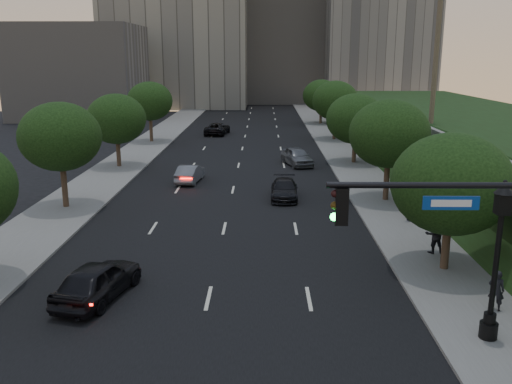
{
  "coord_description": "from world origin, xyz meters",
  "views": [
    {
      "loc": [
        2.16,
        -14.84,
        9.38
      ],
      "look_at": [
        1.86,
        8.14,
        3.6
      ],
      "focal_mm": 38.0,
      "sensor_mm": 36.0,
      "label": 1
    }
  ],
  "objects_px": {
    "sedan_far_left": "(217,129)",
    "street_lamp": "(495,269)",
    "traffic_signal_mast": "(491,285)",
    "pedestrian_c": "(413,205)",
    "sedan_far_right": "(297,156)",
    "pedestrian_a": "(496,290)",
    "pedestrian_b": "(434,234)",
    "sedan_mid_left": "(190,173)",
    "sedan_near_right": "(284,189)",
    "sedan_near_left": "(98,280)"
  },
  "relations": [
    {
      "from": "traffic_signal_mast",
      "to": "sedan_far_right",
      "type": "relative_size",
      "value": 1.51
    },
    {
      "from": "sedan_mid_left",
      "to": "pedestrian_b",
      "type": "relative_size",
      "value": 2.2
    },
    {
      "from": "sedan_near_left",
      "to": "sedan_far_left",
      "type": "distance_m",
      "value": 46.48
    },
    {
      "from": "sedan_far_right",
      "to": "street_lamp",
      "type": "bearing_deg",
      "value": -97.53
    },
    {
      "from": "sedan_far_right",
      "to": "pedestrian_c",
      "type": "relative_size",
      "value": 2.45
    },
    {
      "from": "sedan_near_left",
      "to": "sedan_mid_left",
      "type": "height_order",
      "value": "sedan_near_left"
    },
    {
      "from": "street_lamp",
      "to": "pedestrian_a",
      "type": "relative_size",
      "value": 3.57
    },
    {
      "from": "pedestrian_b",
      "to": "pedestrian_c",
      "type": "bearing_deg",
      "value": -99.93
    },
    {
      "from": "sedan_far_right",
      "to": "sedan_near_left",
      "type": "bearing_deg",
      "value": -125.38
    },
    {
      "from": "sedan_near_left",
      "to": "sedan_far_left",
      "type": "height_order",
      "value": "sedan_near_left"
    },
    {
      "from": "traffic_signal_mast",
      "to": "sedan_far_left",
      "type": "distance_m",
      "value": 54.59
    },
    {
      "from": "sedan_far_left",
      "to": "sedan_near_right",
      "type": "relative_size",
      "value": 1.2
    },
    {
      "from": "traffic_signal_mast",
      "to": "sedan_far_left",
      "type": "height_order",
      "value": "traffic_signal_mast"
    },
    {
      "from": "street_lamp",
      "to": "sedan_mid_left",
      "type": "height_order",
      "value": "street_lamp"
    },
    {
      "from": "traffic_signal_mast",
      "to": "sedan_near_right",
      "type": "bearing_deg",
      "value": 101.1
    },
    {
      "from": "street_lamp",
      "to": "sedan_near_left",
      "type": "xyz_separation_m",
      "value": [
        -14.13,
        3.17,
        -1.85
      ]
    },
    {
      "from": "sedan_far_left",
      "to": "sedan_mid_left",
      "type": "bearing_deg",
      "value": 97.49
    },
    {
      "from": "sedan_far_left",
      "to": "street_lamp",
      "type": "bearing_deg",
      "value": 112.33
    },
    {
      "from": "pedestrian_b",
      "to": "pedestrian_c",
      "type": "xyz_separation_m",
      "value": [
        0.35,
        5.21,
        0.01
      ]
    },
    {
      "from": "sedan_far_left",
      "to": "pedestrian_c",
      "type": "relative_size",
      "value": 2.79
    },
    {
      "from": "sedan_near_right",
      "to": "sedan_mid_left",
      "type": "bearing_deg",
      "value": 147.3
    },
    {
      "from": "sedan_mid_left",
      "to": "pedestrian_c",
      "type": "relative_size",
      "value": 2.17
    },
    {
      "from": "sedan_near_left",
      "to": "sedan_mid_left",
      "type": "xyz_separation_m",
      "value": [
        0.94,
        20.58,
        -0.11
      ]
    },
    {
      "from": "sedan_near_left",
      "to": "sedan_far_left",
      "type": "relative_size",
      "value": 0.88
    },
    {
      "from": "traffic_signal_mast",
      "to": "pedestrian_a",
      "type": "bearing_deg",
      "value": 63.78
    },
    {
      "from": "pedestrian_a",
      "to": "sedan_far_right",
      "type": "bearing_deg",
      "value": -56.34
    },
    {
      "from": "street_lamp",
      "to": "sedan_near_left",
      "type": "relative_size",
      "value": 1.21
    },
    {
      "from": "sedan_far_right",
      "to": "pedestrian_c",
      "type": "xyz_separation_m",
      "value": [
        5.59,
        -17.09,
        0.31
      ]
    },
    {
      "from": "sedan_mid_left",
      "to": "sedan_far_right",
      "type": "distance_m",
      "value": 10.89
    },
    {
      "from": "pedestrian_a",
      "to": "pedestrian_b",
      "type": "distance_m",
      "value": 6.11
    },
    {
      "from": "street_lamp",
      "to": "pedestrian_a",
      "type": "height_order",
      "value": "street_lamp"
    },
    {
      "from": "traffic_signal_mast",
      "to": "sedan_mid_left",
      "type": "distance_m",
      "value": 29.84
    },
    {
      "from": "traffic_signal_mast",
      "to": "sedan_near_right",
      "type": "xyz_separation_m",
      "value": [
        -4.42,
        22.54,
        -3.04
      ]
    },
    {
      "from": "street_lamp",
      "to": "sedan_near_right",
      "type": "height_order",
      "value": "street_lamp"
    },
    {
      "from": "sedan_far_right",
      "to": "sedan_near_right",
      "type": "bearing_deg",
      "value": -113.79
    },
    {
      "from": "pedestrian_b",
      "to": "street_lamp",
      "type": "bearing_deg",
      "value": 79.46
    },
    {
      "from": "sedan_far_left",
      "to": "pedestrian_a",
      "type": "distance_m",
      "value": 49.67
    },
    {
      "from": "sedan_near_left",
      "to": "sedan_far_left",
      "type": "xyz_separation_m",
      "value": [
        0.91,
        46.47,
        -0.06
      ]
    },
    {
      "from": "street_lamp",
      "to": "sedan_far_right",
      "type": "relative_size",
      "value": 1.21
    },
    {
      "from": "sedan_far_right",
      "to": "pedestrian_a",
      "type": "height_order",
      "value": "pedestrian_a"
    },
    {
      "from": "sedan_mid_left",
      "to": "pedestrian_b",
      "type": "bearing_deg",
      "value": 138.12
    },
    {
      "from": "sedan_near_left",
      "to": "sedan_mid_left",
      "type": "relative_size",
      "value": 1.13
    },
    {
      "from": "traffic_signal_mast",
      "to": "sedan_mid_left",
      "type": "bearing_deg",
      "value": 112.69
    },
    {
      "from": "traffic_signal_mast",
      "to": "sedan_mid_left",
      "type": "height_order",
      "value": "traffic_signal_mast"
    },
    {
      "from": "sedan_near_right",
      "to": "traffic_signal_mast",
      "type": "bearing_deg",
      "value": -77.02
    },
    {
      "from": "sedan_near_left",
      "to": "pedestrian_b",
      "type": "xyz_separation_m",
      "value": [
        14.76,
        5.0,
        0.29
      ]
    },
    {
      "from": "pedestrian_c",
      "to": "sedan_far_right",
      "type": "bearing_deg",
      "value": -82.16
    },
    {
      "from": "sedan_mid_left",
      "to": "sedan_far_left",
      "type": "bearing_deg",
      "value": -83.38
    },
    {
      "from": "street_lamp",
      "to": "sedan_far_right",
      "type": "distance_m",
      "value": 30.86
    },
    {
      "from": "pedestrian_a",
      "to": "pedestrian_b",
      "type": "bearing_deg",
      "value": -63.5
    }
  ]
}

